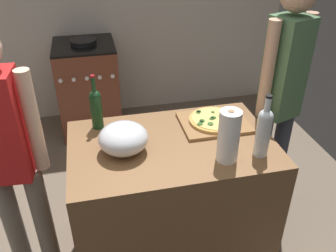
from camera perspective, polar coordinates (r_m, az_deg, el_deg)
name	(u,v)px	position (r m, az deg, el deg)	size (l,w,h in m)	color
ground_plane	(123,186)	(3.15, -7.19, -9.37)	(3.97, 3.31, 0.02)	#6B5B4C
counter	(172,203)	(2.30, 0.57, -12.05)	(1.15, 0.73, 0.91)	brown
cutting_board	(214,123)	(2.20, 7.29, 0.54)	(0.40, 0.32, 0.02)	olive
pizza	(214,120)	(2.19, 7.30, 1.01)	(0.30, 0.30, 0.03)	tan
mixing_bowl	(123,138)	(1.92, -7.08, -1.95)	(0.27, 0.27, 0.16)	#B2B2B7
paper_towel_roll	(229,136)	(1.83, 9.59, -1.61)	(0.11, 0.11, 0.29)	white
wine_bottle_dark	(96,107)	(2.13, -11.33, 2.96)	(0.07, 0.07, 0.34)	#143819
wine_bottle_clear	(264,130)	(1.90, 14.91, -0.63)	(0.08, 0.08, 0.35)	silver
stove	(89,88)	(3.74, -12.46, 5.89)	(0.58, 0.62, 0.96)	brown
person_in_stripes	(9,155)	(2.08, -23.83, -4.28)	(0.39, 0.22, 1.60)	slate
person_in_red	(280,94)	(2.44, 17.39, 4.79)	(0.36, 0.25, 1.72)	#383D4C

